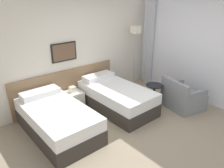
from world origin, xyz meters
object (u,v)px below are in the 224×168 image
at_px(floor_lamp, 135,38).
at_px(armchair, 182,98).
at_px(bed_near_door, 57,120).
at_px(side_table, 154,91).
at_px(bed_near_window, 116,97).
at_px(nightstand, 73,100).

height_order(floor_lamp, armchair, floor_lamp).
height_order(bed_near_door, side_table, bed_near_door).
height_order(bed_near_window, side_table, bed_near_window).
bearing_deg(floor_lamp, nightstand, 179.19).
distance_m(bed_near_door, floor_lamp, 3.19).
bearing_deg(bed_near_window, nightstand, 138.62).
bearing_deg(floor_lamp, armchair, -91.20).
xyz_separation_m(bed_near_door, floor_lamp, (2.89, 0.67, 1.19)).
bearing_deg(bed_near_door, floor_lamp, 13.04).
distance_m(bed_near_door, side_table, 2.48).
bearing_deg(side_table, bed_near_door, 168.85).
relative_size(bed_near_window, armchair, 1.94).
bearing_deg(armchair, side_table, 49.64).
relative_size(bed_near_door, nightstand, 3.37).
xyz_separation_m(floor_lamp, side_table, (-0.46, -1.15, -1.10)).
xyz_separation_m(nightstand, armchair, (2.06, -1.73, 0.03)).
relative_size(bed_near_window, side_table, 3.51).
bearing_deg(floor_lamp, bed_near_window, -152.82).
xyz_separation_m(floor_lamp, armchair, (-0.04, -1.70, -1.23)).
relative_size(nightstand, floor_lamp, 0.31).
xyz_separation_m(bed_near_window, side_table, (0.85, -0.48, 0.09)).
distance_m(floor_lamp, armchair, 2.10).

